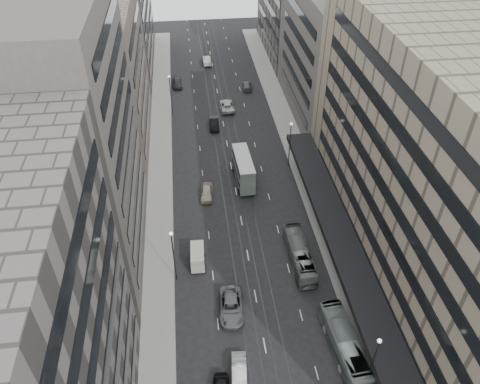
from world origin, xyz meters
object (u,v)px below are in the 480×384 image
bus_near (345,345)px  sedan_2 (231,306)px  bus_far (300,255)px  panel_van (198,256)px  sedan_1 (239,371)px  double_decker (243,169)px

bus_near → sedan_2: bus_near is taller
bus_far → panel_van: bus_far is taller
sedan_1 → sedan_2: (0.06, 8.41, 0.11)m
double_decker → sedan_1: 34.00m
sedan_1 → panel_van: bearing=107.2°
double_decker → panel_van: bearing=-118.3°
panel_van → sedan_2: 8.88m
sedan_1 → sedan_2: size_ratio=0.73×
double_decker → sedan_2: size_ratio=1.43×
bus_far → sedan_1: 18.13m
bus_near → panel_van: size_ratio=2.69×
bus_far → panel_van: bearing=-6.4°
bus_near → sedan_2: size_ratio=1.77×
bus_near → sedan_1: (-11.81, -1.29, -0.77)m
bus_far → sedan_2: size_ratio=1.67×
bus_far → panel_van: 13.48m
panel_van → sedan_1: size_ratio=0.90×
panel_van → sedan_1: bearing=-75.8°
double_decker → sedan_1: double_decker is taller
sedan_1 → bus_far: bearing=62.1°
bus_far → sedan_2: 11.96m
bus_near → bus_far: size_ratio=1.06×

